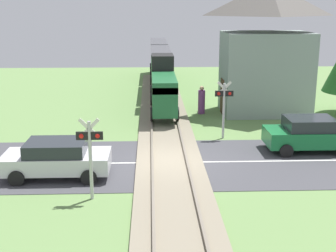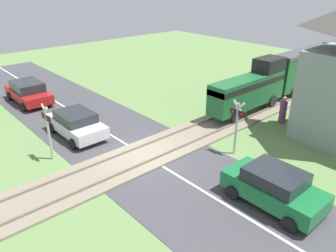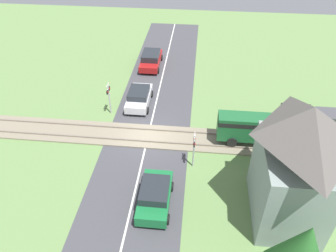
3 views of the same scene
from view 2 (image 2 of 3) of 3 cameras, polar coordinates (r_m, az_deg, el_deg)
The scene contains 10 objects.
ground_plane at distance 16.74m, azimuth -4.04°, elevation -5.23°, with size 60.00×60.00×0.00m, color #66894C.
road_surface at distance 16.73m, azimuth -4.05°, elevation -5.20°, with size 48.00×6.40×0.02m.
track_bed at distance 16.71m, azimuth -4.05°, elevation -5.02°, with size 2.80×48.00×0.24m.
train at distance 28.23m, azimuth 23.14°, elevation 9.51°, with size 1.58×21.57×3.18m.
car_near_crossing at distance 19.17m, azimuth -15.70°, elevation 0.46°, with size 4.08×2.01×1.44m.
car_far_side at distance 13.67m, azimuth 17.95°, elevation -10.05°, with size 3.90×2.01×1.55m.
car_behind_queue at distance 25.53m, azimuth -23.16°, elevation 5.50°, with size 4.49×2.06×1.54m.
crossing_signal_west_approach at distance 16.63m, azimuth -20.27°, elevation 0.16°, with size 0.90×0.18×2.88m.
crossing_signal_east_approach at distance 16.47m, azimuth 11.94°, elevation 0.98°, with size 0.90×0.18×2.88m.
pedestrian_by_station at distance 21.37m, azimuth 19.39°, elevation 2.51°, with size 0.42×0.42×1.70m.
Camera 2 is at (11.62, -8.72, 8.32)m, focal length 35.00 mm.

